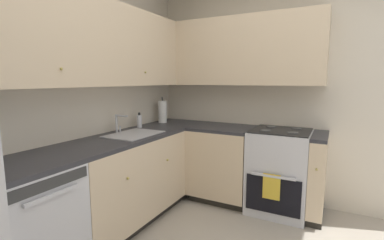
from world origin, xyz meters
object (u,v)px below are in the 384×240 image
oven_range (279,170)px  paper_towel_roll (163,112)px  dishwasher (26,229)px  soap_bottle (139,121)px

oven_range → paper_towel_roll: size_ratio=3.07×
dishwasher → soap_bottle: 1.60m
paper_towel_roll → oven_range: bearing=-86.6°
dishwasher → soap_bottle: bearing=6.9°
soap_bottle → paper_towel_roll: 0.46m
soap_bottle → paper_towel_roll: (0.45, -0.02, 0.07)m
paper_towel_roll → dishwasher: bearing=-175.3°
oven_range → soap_bottle: bearing=109.8°
dishwasher → oven_range: bearing=-33.0°
oven_range → soap_bottle: (-0.54, 1.50, 0.52)m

